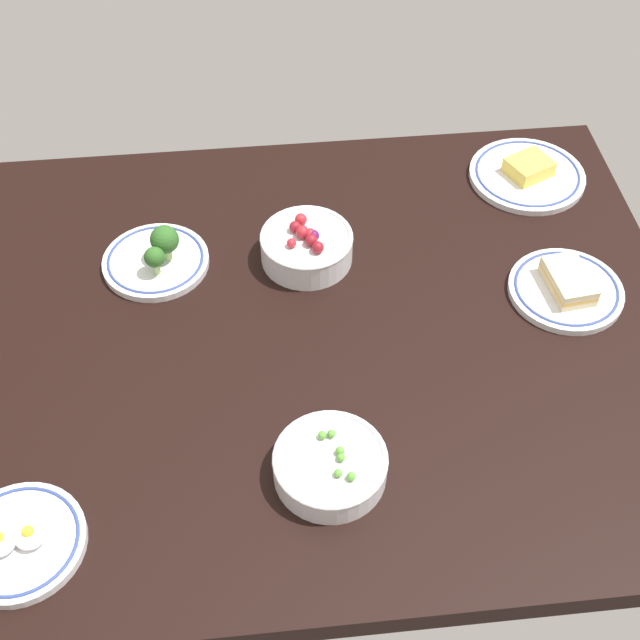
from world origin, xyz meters
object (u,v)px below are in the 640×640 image
object	(u,v)px
plate_eggs	(18,542)
plate_cheese	(527,174)
bowl_peas	(330,465)
bowl_berries	(307,246)
plate_sandwich	(566,288)
plate_broccoli	(157,257)

from	to	relation	value
plate_eggs	plate_cheese	size ratio (longest dim) A/B	0.81
bowl_peas	bowl_berries	distance (cm)	42.55
plate_sandwich	bowl_berries	world-z (taller)	bowl_berries
plate_broccoli	bowl_peas	world-z (taller)	plate_broccoli
plate_broccoli	plate_eggs	xyz separation A→B (cm)	(16.83, 50.05, -0.69)
bowl_peas	plate_cheese	size ratio (longest dim) A/B	0.74
plate_eggs	plate_cheese	world-z (taller)	plate_eggs
plate_broccoli	plate_cheese	bearing A→B (deg)	-166.72
bowl_peas	bowl_berries	size ratio (longest dim) A/B	1.01
plate_broccoli	bowl_berries	xyz separation A→B (cm)	(-25.06, 1.01, 1.16)
plate_eggs	plate_broccoli	bearing A→B (deg)	-108.59
bowl_berries	plate_eggs	distance (cm)	64.52
plate_broccoli	plate_eggs	distance (cm)	52.81
plate_broccoli	bowl_peas	size ratio (longest dim) A/B	1.14
plate_broccoli	plate_eggs	size ratio (longest dim) A/B	1.03
bowl_peas	plate_cheese	xyz separation A→B (cm)	(-43.52, -59.55, -1.32)
bowl_peas	plate_sandwich	distance (cm)	51.81
bowl_berries	plate_cheese	size ratio (longest dim) A/B	0.73
plate_broccoli	plate_sandwich	size ratio (longest dim) A/B	0.96
plate_broccoli	bowl_berries	world-z (taller)	plate_broccoli
plate_sandwich	plate_eggs	distance (cm)	90.94
bowl_peas	plate_cheese	distance (cm)	73.77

